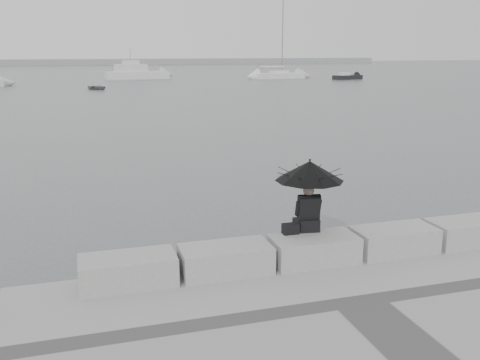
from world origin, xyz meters
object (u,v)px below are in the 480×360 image
object	(u,v)px
sailboat_right	(279,75)
small_motorboat	(348,77)
dinghy	(98,87)
motor_cruiser	(137,73)
seated_person	(309,178)

from	to	relation	value
sailboat_right	small_motorboat	bearing A→B (deg)	-32.62
sailboat_right	dinghy	world-z (taller)	sailboat_right
sailboat_right	motor_cruiser	xyz separation A→B (m)	(-21.00, 4.72, 0.37)
sailboat_right	small_motorboat	world-z (taller)	sailboat_right
motor_cruiser	small_motorboat	xyz separation A→B (m)	(30.04, -9.80, -0.57)
seated_person	dinghy	size ratio (longest dim) A/B	0.49
seated_person	dinghy	world-z (taller)	seated_person
sailboat_right	dinghy	distance (m)	31.91
seated_person	motor_cruiser	world-z (taller)	motor_cruiser
motor_cruiser	small_motorboat	size ratio (longest dim) A/B	1.93
seated_person	sailboat_right	world-z (taller)	sailboat_right
sailboat_right	small_motorboat	distance (m)	10.37
seated_person	sailboat_right	distance (m)	73.95
motor_cruiser	sailboat_right	bearing A→B (deg)	-19.44
seated_person	sailboat_right	xyz separation A→B (m)	(25.74, 69.31, -1.51)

